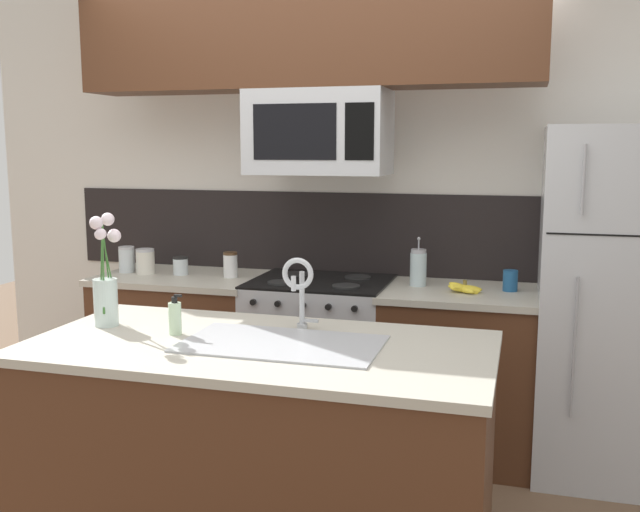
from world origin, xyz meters
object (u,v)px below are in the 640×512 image
at_px(refrigerator, 623,304).
at_px(storage_jar_tall, 127,259).
at_px(microwave, 319,133).
at_px(storage_jar_medium, 145,261).
at_px(sink_faucet, 299,283).
at_px(coffee_tin, 510,281).
at_px(storage_jar_squat, 230,265).
at_px(banana_bunch, 465,288).
at_px(flower_vase, 106,289).
at_px(storage_jar_short, 181,266).
at_px(stove_range, 320,360).
at_px(french_press, 418,268).
at_px(dish_soap_bottle, 175,318).

relative_size(refrigerator, storage_jar_tall, 11.35).
height_order(microwave, storage_jar_medium, microwave).
distance_m(refrigerator, sink_faucet, 1.74).
bearing_deg(storage_jar_medium, coffee_tin, 2.07).
height_order(storage_jar_squat, banana_bunch, storage_jar_squat).
bearing_deg(flower_vase, storage_jar_medium, 112.44).
xyz_separation_m(refrigerator, storage_jar_medium, (-2.64, -0.05, 0.11)).
bearing_deg(storage_jar_medium, storage_jar_squat, 3.88).
height_order(storage_jar_short, flower_vase, flower_vase).
distance_m(stove_range, storage_jar_medium, 1.19).
bearing_deg(sink_faucet, french_press, 73.28).
xyz_separation_m(storage_jar_medium, french_press, (1.61, 0.09, 0.02)).
bearing_deg(flower_vase, coffee_tin, 37.10).
height_order(banana_bunch, dish_soap_bottle, dish_soap_bottle).
distance_m(refrigerator, storage_jar_short, 2.43).
xyz_separation_m(refrigerator, dish_soap_bottle, (-1.82, -1.25, 0.10)).
relative_size(storage_jar_tall, storage_jar_medium, 1.04).
bearing_deg(dish_soap_bottle, stove_range, 78.34).
relative_size(microwave, french_press, 2.79).
distance_m(microwave, dish_soap_bottle, 1.44).
relative_size(refrigerator, storage_jar_squat, 12.02).
distance_m(storage_jar_medium, banana_bunch, 1.87).
relative_size(microwave, storage_jar_medium, 4.98).
bearing_deg(flower_vase, microwave, 62.59).
distance_m(microwave, french_press, 0.90).
xyz_separation_m(storage_jar_medium, coffee_tin, (2.09, 0.08, -0.02)).
bearing_deg(refrigerator, stove_range, -179.27).
xyz_separation_m(sink_faucet, dish_soap_bottle, (-0.46, -0.19, -0.13)).
bearing_deg(stove_range, storage_jar_medium, -178.64).
bearing_deg(flower_vase, sink_faucet, 10.01).
relative_size(microwave, dish_soap_bottle, 4.51).
height_order(stove_range, storage_jar_medium, storage_jar_medium).
distance_m(refrigerator, banana_bunch, 0.78).
relative_size(banana_bunch, coffee_tin, 1.73).
xyz_separation_m(stove_range, storage_jar_squat, (-0.54, 0.01, 0.52)).
bearing_deg(banana_bunch, french_press, 155.24).
height_order(storage_jar_short, sink_faucet, sink_faucet).
bearing_deg(storage_jar_tall, french_press, 2.03).
distance_m(stove_range, microwave, 1.27).
distance_m(banana_bunch, dish_soap_bottle, 1.57).
distance_m(storage_jar_short, sink_faucet, 1.50).
distance_m(stove_range, flower_vase, 1.45).
bearing_deg(storage_jar_medium, refrigerator, 0.99).
bearing_deg(coffee_tin, french_press, 178.82).
relative_size(microwave, storage_jar_squat, 5.09).
bearing_deg(banana_bunch, flower_vase, -141.37).
bearing_deg(storage_jar_short, stove_range, -0.60).
bearing_deg(coffee_tin, microwave, -176.02).
relative_size(storage_jar_medium, storage_jar_squat, 1.02).
xyz_separation_m(microwave, storage_jar_squat, (-0.54, 0.03, -0.75)).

